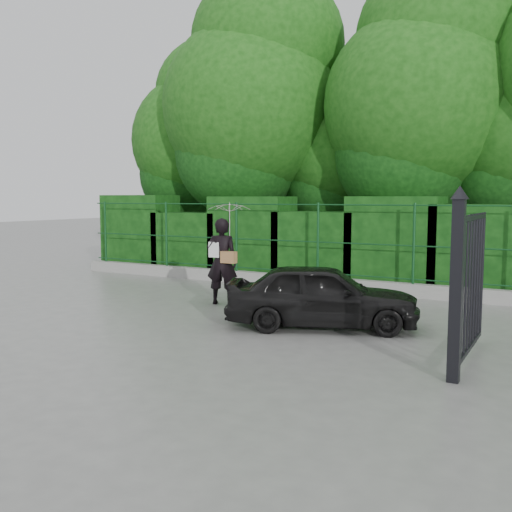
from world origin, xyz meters
The scene contains 8 objects.
ground centered at (0.00, 0.00, 0.00)m, with size 80.00×80.00×0.00m, color gray.
kerb centered at (0.00, 4.50, 0.15)m, with size 14.00×0.25×0.30m, color #9E9E99.
fence centered at (0.22, 4.50, 1.20)m, with size 14.13×0.06×1.80m.
hedge centered at (0.08, 5.50, 1.07)m, with size 14.20×1.20×2.30m.
trees centered at (1.14, 7.74, 4.62)m, with size 17.10×6.15×8.08m.
gate centered at (4.60, -0.72, 1.19)m, with size 0.22×2.33×2.36m.
woman centered at (-0.48, 1.73, 1.37)m, with size 0.99×0.93×2.13m.
car centered at (2.08, 0.74, 0.56)m, with size 1.31×3.26×1.11m, color black.
Camera 1 is at (5.78, -8.21, 2.22)m, focal length 40.00 mm.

